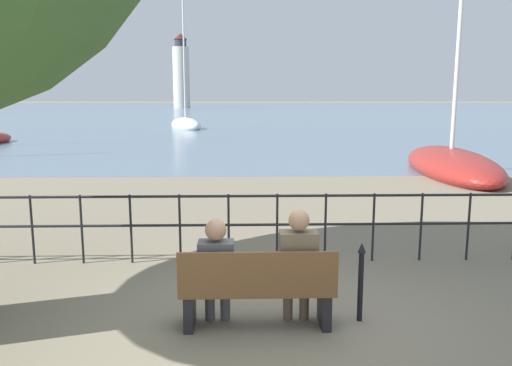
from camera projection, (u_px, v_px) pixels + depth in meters
The scene contains 10 objects.
ground_plane at pixel (257, 325), 5.47m from camera, with size 1000.00×1000.00×0.00m, color #7A705B.
harbor_water at pixel (243, 106), 163.79m from camera, with size 600.00×300.00×0.01m.
park_bench at pixel (257, 290), 5.34m from camera, with size 1.67×0.45×0.90m.
seated_person_left at pixel (216, 267), 5.36m from camera, with size 0.38×0.35×1.20m.
seated_person_right at pixel (298, 262), 5.37m from camera, with size 0.41×0.35×1.30m.
promenade_railing at pixel (253, 217), 7.50m from camera, with size 15.42×0.04×1.05m.
closed_umbrella at pixel (361, 278), 5.51m from camera, with size 0.09×0.09×0.90m.
sailboat_0 at pixel (186, 124), 41.77m from camera, with size 4.00×6.25×12.27m.
sailboat_3 at pixel (451, 164), 16.91m from camera, with size 3.52×8.18×10.51m.
harbor_lighthouse at pixel (181, 74), 135.62m from camera, with size 4.49×4.49×19.83m.
Camera 1 is at (-0.16, -5.13, 2.45)m, focal length 35.00 mm.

